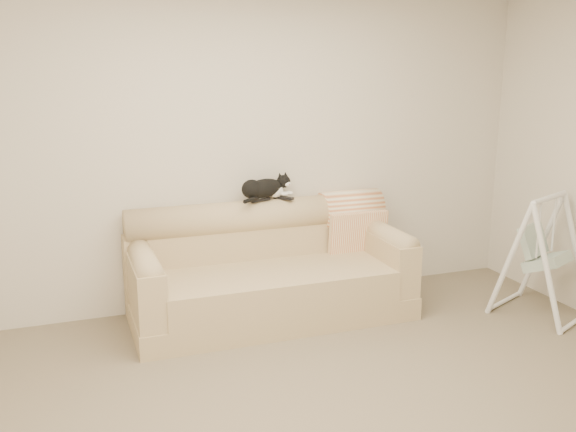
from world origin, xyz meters
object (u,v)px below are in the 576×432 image
Objects in this scene: remote_b at (284,198)px; tuxedo_cat at (265,188)px; sofa at (268,273)px; baby_swing at (543,255)px; remote_a at (260,199)px.

remote_b is 0.18m from tuxedo_cat.
sofa is 2.20m from baby_swing.
remote_a reaches higher than remote_b.
remote_b is at bearing 46.53° from sofa.
remote_a is 0.21m from remote_b.
baby_swing reaches higher than remote_b.
tuxedo_cat reaches higher than remote_a.
baby_swing is (1.86, -0.96, -0.41)m from remote_b.
remote_b is (0.21, 0.22, 0.56)m from sofa.
tuxedo_cat is (0.05, 0.24, 0.65)m from sofa.
baby_swing reaches higher than remote_a.
remote_a reaches higher than sofa.
remote_a is at bearing -161.13° from tuxedo_cat.
remote_a is at bearing 155.16° from baby_swing.
remote_b is at bearing 152.73° from baby_swing.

